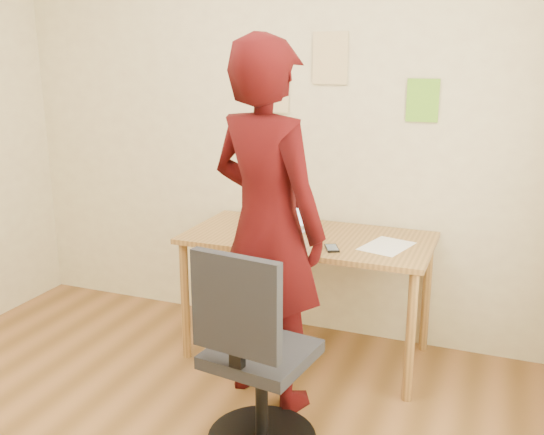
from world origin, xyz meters
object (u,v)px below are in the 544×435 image
at_px(laptop, 282,223).
at_px(person, 267,227).
at_px(desk, 308,250).
at_px(office_chair, 254,367).
at_px(phone, 332,248).

xyz_separation_m(laptop, person, (0.13, -0.55, 0.13)).
distance_m(desk, laptop, 0.23).
bearing_deg(person, desk, -75.76).
distance_m(laptop, person, 0.58).
height_order(laptop, office_chair, office_chair).
bearing_deg(desk, phone, -44.28).
distance_m(desk, office_chair, 1.00).
distance_m(office_chair, person, 0.69).
relative_size(desk, laptop, 4.04).
relative_size(desk, phone, 9.77).
height_order(laptop, phone, laptop).
bearing_deg(phone, office_chair, -124.37).
distance_m(laptop, phone, 0.44).
bearing_deg(desk, office_chair, -85.81).
height_order(desk, office_chair, office_chair).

